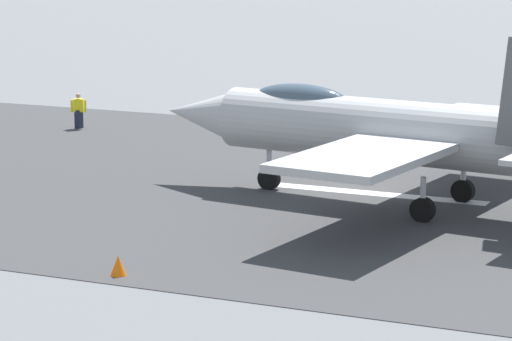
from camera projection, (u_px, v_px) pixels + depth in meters
The scene contains 5 objects.
ground_plane at pixel (363, 193), 42.58m from camera, with size 400.00×400.00×0.00m, color slate.
runway_strip at pixel (364, 193), 42.57m from camera, with size 240.00×26.00×0.02m.
fighter_jet at pixel (391, 129), 40.33m from camera, with size 16.67×14.52×5.69m.
crew_person at pixel (79, 111), 55.74m from camera, with size 0.65×0.44×1.59m.
marker_cone_mid at pixel (118, 266), 32.55m from camera, with size 0.44×0.44×0.55m, color orange.
Camera 1 is at (-13.56, 39.52, 9.02)m, focal length 88.31 mm.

